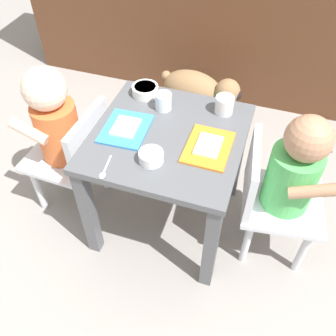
{
  "coord_description": "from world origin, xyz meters",
  "views": [
    {
      "loc": [
        0.3,
        -0.9,
        1.31
      ],
      "look_at": [
        0.0,
        0.0,
        0.3
      ],
      "focal_mm": 39.97,
      "sensor_mm": 36.0,
      "label": 1
    }
  ],
  "objects_px": {
    "water_cup_left": "(163,102)",
    "dog": "(197,91)",
    "seated_child_right": "(289,175)",
    "cereal_bowl_left_side": "(151,156)",
    "water_cup_right": "(224,106)",
    "cereal_bowl_right_side": "(145,90)",
    "food_tray_left": "(126,128)",
    "spoon_by_left_tray": "(105,170)",
    "food_tray_right": "(208,147)",
    "dining_table": "(168,154)",
    "seated_child_left": "(59,127)"
  },
  "relations": [
    {
      "from": "food_tray_left",
      "to": "spoon_by_left_tray",
      "type": "xyz_separation_m",
      "value": [
        0.01,
        -0.2,
        -0.0
      ]
    },
    {
      "from": "cereal_bowl_right_side",
      "to": "cereal_bowl_left_side",
      "type": "bearing_deg",
      "value": -66.13
    },
    {
      "from": "seated_child_right",
      "to": "food_tray_left",
      "type": "relative_size",
      "value": 3.31
    },
    {
      "from": "dining_table",
      "to": "cereal_bowl_left_side",
      "type": "distance_m",
      "value": 0.18
    },
    {
      "from": "water_cup_left",
      "to": "dog",
      "type": "bearing_deg",
      "value": 89.41
    },
    {
      "from": "food_tray_left",
      "to": "water_cup_left",
      "type": "distance_m",
      "value": 0.17
    },
    {
      "from": "cereal_bowl_right_side",
      "to": "spoon_by_left_tray",
      "type": "bearing_deg",
      "value": -86.77
    },
    {
      "from": "cereal_bowl_right_side",
      "to": "spoon_by_left_tray",
      "type": "relative_size",
      "value": 0.99
    },
    {
      "from": "dining_table",
      "to": "cereal_bowl_right_side",
      "type": "distance_m",
      "value": 0.27
    },
    {
      "from": "food_tray_right",
      "to": "cereal_bowl_right_side",
      "type": "xyz_separation_m",
      "value": [
        -0.3,
        0.21,
        0.01
      ]
    },
    {
      "from": "seated_child_left",
      "to": "dog",
      "type": "bearing_deg",
      "value": 61.14
    },
    {
      "from": "seated_child_left",
      "to": "seated_child_right",
      "type": "relative_size",
      "value": 1.02
    },
    {
      "from": "water_cup_right",
      "to": "dining_table",
      "type": "bearing_deg",
      "value": -130.06
    },
    {
      "from": "food_tray_left",
      "to": "cereal_bowl_left_side",
      "type": "height_order",
      "value": "cereal_bowl_left_side"
    },
    {
      "from": "seated_child_left",
      "to": "food_tray_left",
      "type": "bearing_deg",
      "value": 0.3
    },
    {
      "from": "seated_child_right",
      "to": "cereal_bowl_right_side",
      "type": "xyz_separation_m",
      "value": [
        -0.57,
        0.18,
        0.09
      ]
    },
    {
      "from": "food_tray_right",
      "to": "cereal_bowl_left_side",
      "type": "distance_m",
      "value": 0.19
    },
    {
      "from": "food_tray_right",
      "to": "water_cup_right",
      "type": "bearing_deg",
      "value": 88.44
    },
    {
      "from": "dining_table",
      "to": "spoon_by_left_tray",
      "type": "distance_m",
      "value": 0.27
    },
    {
      "from": "dog",
      "to": "spoon_by_left_tray",
      "type": "height_order",
      "value": "spoon_by_left_tray"
    },
    {
      "from": "dining_table",
      "to": "food_tray_right",
      "type": "distance_m",
      "value": 0.18
    },
    {
      "from": "seated_child_right",
      "to": "water_cup_right",
      "type": "bearing_deg",
      "value": 147.9
    },
    {
      "from": "dog",
      "to": "cereal_bowl_right_side",
      "type": "distance_m",
      "value": 0.53
    },
    {
      "from": "seated_child_right",
      "to": "water_cup_left",
      "type": "height_order",
      "value": "seated_child_right"
    },
    {
      "from": "seated_child_right",
      "to": "cereal_bowl_left_side",
      "type": "distance_m",
      "value": 0.46
    },
    {
      "from": "seated_child_left",
      "to": "water_cup_right",
      "type": "xyz_separation_m",
      "value": [
        0.57,
        0.2,
        0.09
      ]
    },
    {
      "from": "seated_child_left",
      "to": "water_cup_right",
      "type": "height_order",
      "value": "seated_child_left"
    },
    {
      "from": "dog",
      "to": "cereal_bowl_left_side",
      "type": "height_order",
      "value": "cereal_bowl_left_side"
    },
    {
      "from": "food_tray_left",
      "to": "seated_child_right",
      "type": "bearing_deg",
      "value": 3.4
    },
    {
      "from": "seated_child_right",
      "to": "water_cup_right",
      "type": "relative_size",
      "value": 9.55
    },
    {
      "from": "food_tray_right",
      "to": "spoon_by_left_tray",
      "type": "relative_size",
      "value": 1.92
    },
    {
      "from": "food_tray_left",
      "to": "food_tray_right",
      "type": "bearing_deg",
      "value": -0.0
    },
    {
      "from": "water_cup_left",
      "to": "dining_table",
      "type": "bearing_deg",
      "value": -64.87
    },
    {
      "from": "spoon_by_left_tray",
      "to": "cereal_bowl_right_side",
      "type": "bearing_deg",
      "value": 93.23
    },
    {
      "from": "water_cup_left",
      "to": "seated_child_right",
      "type": "bearing_deg",
      "value": -13.97
    },
    {
      "from": "food_tray_left",
      "to": "spoon_by_left_tray",
      "type": "height_order",
      "value": "food_tray_left"
    },
    {
      "from": "food_tray_left",
      "to": "water_cup_right",
      "type": "relative_size",
      "value": 2.88
    },
    {
      "from": "dog",
      "to": "food_tray_right",
      "type": "xyz_separation_m",
      "value": [
        0.2,
        -0.65,
        0.26
      ]
    },
    {
      "from": "food_tray_left",
      "to": "water_cup_right",
      "type": "distance_m",
      "value": 0.36
    },
    {
      "from": "food_tray_left",
      "to": "spoon_by_left_tray",
      "type": "distance_m",
      "value": 0.2
    },
    {
      "from": "food_tray_right",
      "to": "water_cup_left",
      "type": "height_order",
      "value": "water_cup_left"
    },
    {
      "from": "water_cup_right",
      "to": "spoon_by_left_tray",
      "type": "xyz_separation_m",
      "value": [
        -0.28,
        -0.4,
        -0.03
      ]
    },
    {
      "from": "water_cup_right",
      "to": "food_tray_left",
      "type": "bearing_deg",
      "value": -145.91
    },
    {
      "from": "cereal_bowl_left_side",
      "to": "cereal_bowl_right_side",
      "type": "xyz_separation_m",
      "value": [
        -0.14,
        0.32,
        0.0
      ]
    },
    {
      "from": "cereal_bowl_right_side",
      "to": "food_tray_left",
      "type": "bearing_deg",
      "value": -87.47
    },
    {
      "from": "food_tray_right",
      "to": "water_cup_right",
      "type": "relative_size",
      "value": 2.88
    },
    {
      "from": "dog",
      "to": "cereal_bowl_left_side",
      "type": "bearing_deg",
      "value": -86.57
    },
    {
      "from": "seated_child_right",
      "to": "water_cup_right",
      "type": "distance_m",
      "value": 0.33
    },
    {
      "from": "food_tray_left",
      "to": "water_cup_right",
      "type": "height_order",
      "value": "water_cup_right"
    },
    {
      "from": "cereal_bowl_left_side",
      "to": "spoon_by_left_tray",
      "type": "xyz_separation_m",
      "value": [
        -0.12,
        -0.08,
        -0.02
      ]
    }
  ]
}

